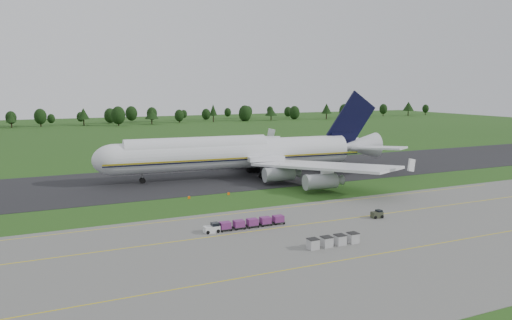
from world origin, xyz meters
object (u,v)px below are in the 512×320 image
aircraft (242,153)px  baggage_train (244,224)px  uld_row (333,241)px  utility_cart (377,215)px  edge_markers (209,196)px

aircraft → baggage_train: aircraft is taller
uld_row → utility_cart: bearing=32.2°
baggage_train → edge_markers: baggage_train is taller
baggage_train → utility_cart: baggage_train is taller
utility_cart → uld_row: 19.36m
uld_row → edge_markers: 40.43m
aircraft → baggage_train: (-19.10, -45.35, -5.64)m
aircraft → baggage_train: 49.53m
aircraft → uld_row: bearing=-100.0°
utility_cart → uld_row: size_ratio=0.25×
baggage_train → edge_markers: 25.87m
edge_markers → uld_row: bearing=-81.7°
aircraft → utility_cart: bearing=-83.2°
edge_markers → baggage_train: bearing=-96.2°
utility_cart → edge_markers: (-22.19, 29.70, -0.34)m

